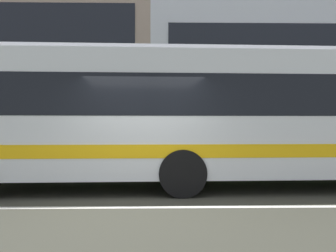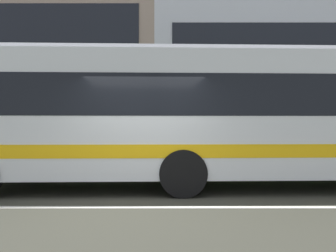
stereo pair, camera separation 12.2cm
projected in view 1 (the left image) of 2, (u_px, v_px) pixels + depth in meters
ground_plane at (142, 207)px, 6.23m from camera, size 160.00×160.00×0.00m
lane_centre_line at (142, 207)px, 6.23m from camera, size 60.00×0.16×0.01m
hedge_row_far at (234, 154)px, 11.67m from camera, size 20.14×1.10×1.07m
apartment_block_left at (9, 64)px, 22.26m from camera, size 18.84×11.54×10.99m
apartment_block_right at (318, 76)px, 22.64m from camera, size 21.82×11.54×9.61m
transit_bus at (208, 114)px, 8.32m from camera, size 12.00×3.00×3.22m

